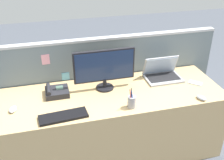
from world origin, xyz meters
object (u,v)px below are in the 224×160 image
at_px(desk_phone, 56,92).
at_px(computer_mouse_left_hand, 13,109).
at_px(pen_cup, 132,102).
at_px(keyboard_main, 63,116).
at_px(laptop, 162,73).
at_px(cell_phone_silver_slab, 195,83).
at_px(desktop_monitor, 104,67).
at_px(computer_mouse_right_hand, 201,98).

bearing_deg(desk_phone, computer_mouse_left_hand, -155.52).
relative_size(desk_phone, pen_cup, 1.13).
xyz_separation_m(keyboard_main, computer_mouse_left_hand, (-0.41, 0.20, 0.01)).
relative_size(laptop, cell_phone_silver_slab, 2.84).
height_order(keyboard_main, cell_phone_silver_slab, keyboard_main).
bearing_deg(computer_mouse_left_hand, laptop, 21.50).
height_order(desktop_monitor, computer_mouse_left_hand, desktop_monitor).
bearing_deg(laptop, desk_phone, -176.85).
relative_size(desk_phone, keyboard_main, 0.54).
relative_size(desk_phone, cell_phone_silver_slab, 1.67).
distance_m(keyboard_main, computer_mouse_right_hand, 1.25).
bearing_deg(cell_phone_silver_slab, computer_mouse_right_hand, -156.23).
xyz_separation_m(desk_phone, pen_cup, (0.62, -0.38, 0.03)).
xyz_separation_m(computer_mouse_right_hand, cell_phone_silver_slab, (0.10, 0.28, -0.01)).
height_order(desk_phone, cell_phone_silver_slab, desk_phone).
relative_size(desk_phone, computer_mouse_left_hand, 2.15).
bearing_deg(desktop_monitor, computer_mouse_right_hand, -27.82).
height_order(computer_mouse_right_hand, pen_cup, pen_cup).
distance_m(laptop, computer_mouse_right_hand, 0.51).
distance_m(desktop_monitor, computer_mouse_left_hand, 0.89).
distance_m(desktop_monitor, laptop, 0.65).
xyz_separation_m(desktop_monitor, pen_cup, (0.15, -0.38, -0.17)).
bearing_deg(cell_phone_silver_slab, desktop_monitor, 124.43).
distance_m(desk_phone, cell_phone_silver_slab, 1.38).
xyz_separation_m(computer_mouse_left_hand, pen_cup, (1.00, -0.20, 0.04)).
relative_size(desktop_monitor, laptop, 1.60).
distance_m(keyboard_main, pen_cup, 0.59).
xyz_separation_m(desktop_monitor, computer_mouse_right_hand, (0.81, -0.42, -0.21)).
height_order(laptop, pen_cup, laptop).
relative_size(desk_phone, computer_mouse_right_hand, 2.15).
distance_m(desktop_monitor, keyboard_main, 0.62).
relative_size(desktop_monitor, desk_phone, 2.72).
bearing_deg(keyboard_main, computer_mouse_left_hand, 148.96).
relative_size(computer_mouse_left_hand, pen_cup, 0.52).
distance_m(computer_mouse_left_hand, pen_cup, 1.02).
distance_m(desktop_monitor, cell_phone_silver_slab, 0.94).
bearing_deg(desk_phone, desktop_monitor, 0.99).
height_order(desktop_monitor, keyboard_main, desktop_monitor).
bearing_deg(keyboard_main, desktop_monitor, 36.47).
distance_m(computer_mouse_right_hand, computer_mouse_left_hand, 1.67).
bearing_deg(pen_cup, desk_phone, 148.62).
height_order(computer_mouse_left_hand, cell_phone_silver_slab, computer_mouse_left_hand).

